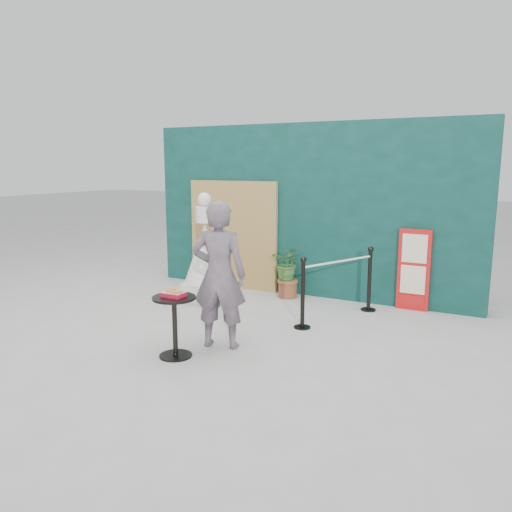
{
  "coord_description": "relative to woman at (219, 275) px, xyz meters",
  "views": [
    {
      "loc": [
        3.28,
        -5.04,
        2.3
      ],
      "look_at": [
        0.0,
        1.2,
        1.0
      ],
      "focal_mm": 35.0,
      "sensor_mm": 36.0,
      "label": 1
    }
  ],
  "objects": [
    {
      "name": "statue",
      "position": [
        -1.33,
        1.71,
        -0.18
      ],
      "size": [
        0.72,
        0.72,
        1.84
      ],
      "color": "silver",
      "rests_on": "ground"
    },
    {
      "name": "cafe_table",
      "position": [
        -0.3,
        -0.55,
        -0.44
      ],
      "size": [
        0.52,
        0.52,
        0.75
      ],
      "color": "black",
      "rests_on": "ground"
    },
    {
      "name": "ground",
      "position": [
        -0.04,
        -0.13,
        -0.94
      ],
      "size": [
        60.0,
        60.0,
        0.0
      ],
      "primitive_type": "plane",
      "color": "#ADAAA5",
      "rests_on": "ground"
    },
    {
      "name": "back_wall",
      "position": [
        -0.04,
        3.02,
        0.56
      ],
      "size": [
        6.0,
        0.3,
        3.0
      ],
      "primitive_type": "cube",
      "color": "#0A3027",
      "rests_on": "ground"
    },
    {
      "name": "food_basket",
      "position": [
        -0.29,
        -0.54,
        -0.15
      ],
      "size": [
        0.26,
        0.19,
        0.11
      ],
      "color": "#B91330",
      "rests_on": "cafe_table"
    },
    {
      "name": "menu_board",
      "position": [
        1.86,
        2.82,
        -0.29
      ],
      "size": [
        0.5,
        0.07,
        1.3
      ],
      "color": "red",
      "rests_on": "ground"
    },
    {
      "name": "planter",
      "position": [
        -0.22,
        2.59,
        -0.41
      ],
      "size": [
        0.53,
        0.46,
        0.91
      ],
      "color": "brown",
      "rests_on": "ground"
    },
    {
      "name": "bamboo_fence",
      "position": [
        -1.44,
        2.81,
        0.06
      ],
      "size": [
        1.8,
        0.08,
        2.0
      ],
      "primitive_type": "cube",
      "color": "tan",
      "rests_on": "ground"
    },
    {
      "name": "stanchion_barrier",
      "position": [
        0.95,
        1.81,
        -0.44
      ],
      "size": [
        0.84,
        1.54,
        1.03
      ],
      "color": "black",
      "rests_on": "ground"
    },
    {
      "name": "woman",
      "position": [
        0.0,
        0.0,
        0.0
      ],
      "size": [
        0.78,
        0.62,
        1.87
      ],
      "primitive_type": "imported",
      "rotation": [
        0.0,
        0.0,
        3.42
      ],
      "color": "slate",
      "rests_on": "ground"
    }
  ]
}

